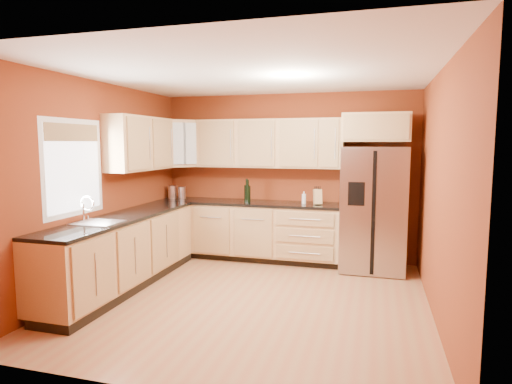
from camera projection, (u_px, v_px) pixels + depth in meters
floor at (251, 299)px, 5.04m from camera, size 4.00×4.00×0.00m
ceiling at (251, 73)px, 4.74m from camera, size 4.00×4.00×0.00m
wall_back at (286, 177)px, 6.80m from camera, size 4.00×0.04×2.60m
wall_front at (170, 220)px, 2.97m from camera, size 4.00×0.04×2.60m
wall_left at (100, 185)px, 5.42m from camera, size 0.04×4.00×2.60m
wall_right at (439, 195)px, 4.35m from camera, size 0.04×4.00×2.60m
base_cabinets_back at (248, 231)px, 6.76m from camera, size 2.90×0.60×0.88m
base_cabinets_left at (123, 253)px, 5.44m from camera, size 0.60×2.80×0.88m
countertop_back at (248, 203)px, 6.70m from camera, size 2.90×0.62×0.04m
countertop_left at (123, 217)px, 5.39m from camera, size 0.62×2.80×0.04m
upper_cabinets_back at (269, 144)px, 6.65m from camera, size 2.30×0.33×0.75m
upper_cabinets_left at (141, 144)px, 6.01m from camera, size 0.33×1.35×0.75m
corner_upper_cabinet at (181, 143)px, 6.87m from camera, size 0.67×0.67×0.75m
over_fridge_cabinet at (376, 128)px, 6.07m from camera, size 0.92×0.60×0.40m
refrigerator at (373, 209)px, 6.13m from camera, size 0.90×0.75×1.78m
window at (74, 168)px, 4.91m from camera, size 0.03×0.90×1.00m
sink_faucet at (97, 210)px, 4.89m from camera, size 0.50×0.42×0.30m
canister_left at (182, 193)px, 7.02m from camera, size 0.15×0.15×0.20m
canister_right at (172, 192)px, 7.03m from camera, size 0.14×0.14×0.21m
wine_bottle_a at (248, 191)px, 6.61m from camera, size 0.09×0.09×0.35m
wine_bottle_b at (247, 190)px, 6.63m from camera, size 0.08×0.08×0.36m
knife_block at (318, 197)px, 6.37m from camera, size 0.14×0.14×0.23m
soap_dispenser at (304, 198)px, 6.46m from camera, size 0.08×0.08×0.18m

